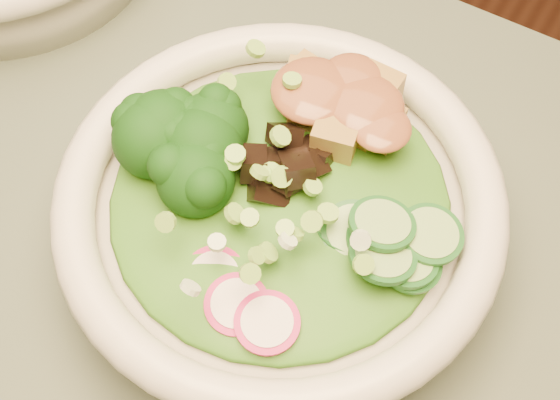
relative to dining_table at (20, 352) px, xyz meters
The scene contains 10 objects.
dining_table is the anchor object (origin of this frame).
salad_bowl 0.26m from the dining_table, 40.05° to the left, with size 0.28×0.28×0.07m.
lettuce_bed 0.27m from the dining_table, 40.05° to the left, with size 0.21×0.21×0.02m, color #275F14.
broccoli_florets 0.25m from the dining_table, 54.00° to the left, with size 0.08×0.07×0.05m, color black, non-canonical shape.
radish_slices 0.25m from the dining_table, 21.72° to the left, with size 0.11×0.04×0.02m, color #AA0D4C, non-canonical shape.
cucumber_slices 0.32m from the dining_table, 30.56° to the left, with size 0.07×0.07×0.04m, color #93CD72, non-canonical shape.
mushroom_heap 0.29m from the dining_table, 42.65° to the left, with size 0.07×0.07×0.04m, color black, non-canonical shape.
tofu_cubes 0.31m from the dining_table, 51.29° to the left, with size 0.09×0.06×0.04m, color olive, non-canonical shape.
peanut_sauce 0.32m from the dining_table, 51.29° to the left, with size 0.07×0.06×0.02m, color brown.
scallion_garnish 0.29m from the dining_table, 40.05° to the left, with size 0.20×0.20×0.02m, color #7FBB42, non-canonical shape.
Camera 1 is at (0.28, -0.07, 1.22)m, focal length 50.00 mm.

